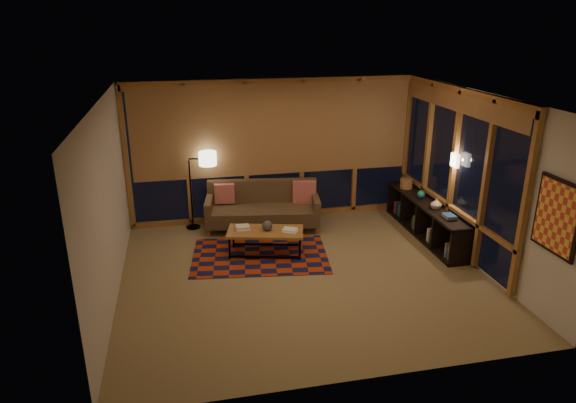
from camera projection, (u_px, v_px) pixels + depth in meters
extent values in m
cube|color=#8F7B5A|center=(304.00, 274.00, 7.92)|extent=(5.50, 5.00, 0.01)
cube|color=beige|center=(306.00, 98.00, 7.00)|extent=(5.50, 5.00, 0.01)
cube|color=beige|center=(273.00, 150.00, 9.76)|extent=(5.50, 0.01, 2.70)
cube|color=beige|center=(364.00, 270.00, 5.16)|extent=(5.50, 0.01, 2.70)
cube|color=beige|center=(107.00, 205.00, 6.92)|extent=(0.01, 5.00, 2.70)
cube|color=beige|center=(476.00, 180.00, 8.00)|extent=(0.01, 5.00, 2.70)
cube|color=#AA2D0E|center=(260.00, 256.00, 8.52)|extent=(2.39, 1.76, 0.01)
sphere|color=black|center=(267.00, 225.00, 8.46)|extent=(0.20, 0.20, 0.17)
cylinder|color=#A26A40|center=(406.00, 184.00, 9.85)|extent=(0.29, 0.29, 0.18)
sphere|color=#1C7B7D|center=(421.00, 194.00, 9.32)|extent=(0.16, 0.16, 0.14)
imported|color=#C0AC8C|center=(436.00, 204.00, 8.78)|extent=(0.23, 0.23, 0.20)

